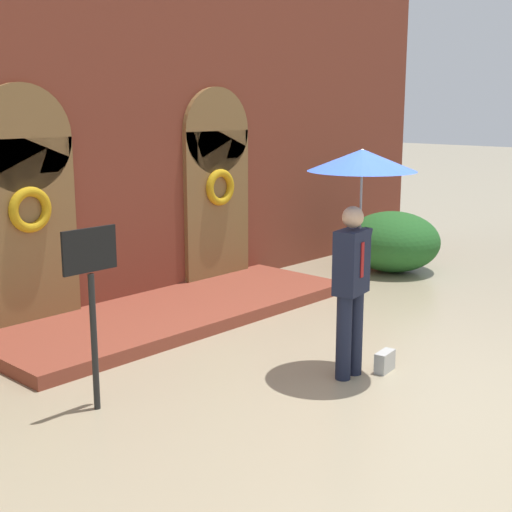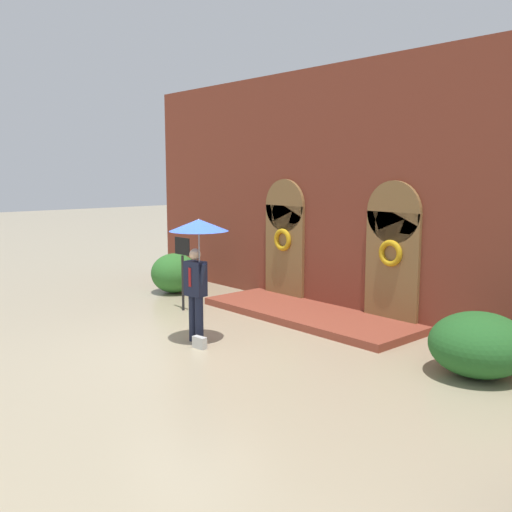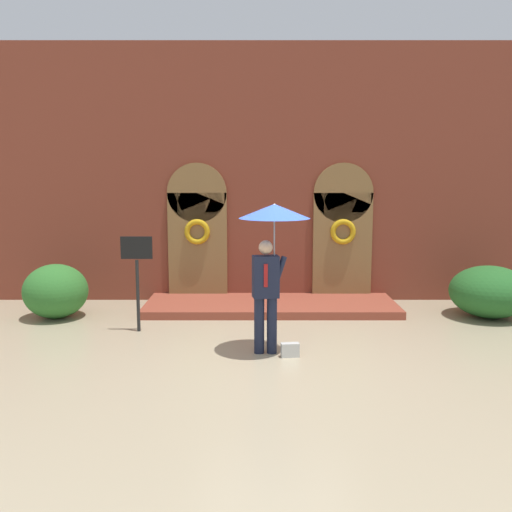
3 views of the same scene
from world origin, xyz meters
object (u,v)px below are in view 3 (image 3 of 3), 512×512
object	(u,v)px
handbag	(288,350)
shrub_left	(54,291)
person_with_umbrella	(270,233)
sign_post	(135,268)
shrub_right	(488,291)

from	to	relation	value
handbag	shrub_left	distance (m)	5.10
person_with_umbrella	sign_post	distance (m)	2.78
shrub_left	sign_post	bearing A→B (deg)	-28.21
handbag	shrub_left	size ratio (longest dim) A/B	0.22
handbag	shrub_left	xyz separation A→B (m)	(-4.47, 2.43, 0.42)
sign_post	shrub_right	bearing A→B (deg)	8.73
person_with_umbrella	handbag	size ratio (longest dim) A/B	8.44
person_with_umbrella	shrub_left	size ratio (longest dim) A/B	1.87
person_with_umbrella	sign_post	xyz separation A→B (m)	(-2.36, 1.26, -0.75)
sign_post	handbag	bearing A→B (deg)	-28.82
shrub_left	shrub_right	bearing A→B (deg)	0.38
handbag	sign_post	xyz separation A→B (m)	(-2.64, 1.46, 1.05)
person_with_umbrella	handbag	world-z (taller)	person_with_umbrella
handbag	shrub_right	bearing A→B (deg)	23.93
person_with_umbrella	sign_post	bearing A→B (deg)	152.04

